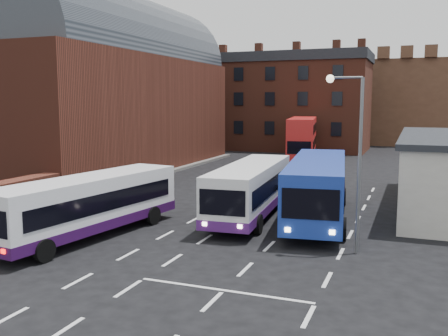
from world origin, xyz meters
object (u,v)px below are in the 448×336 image
(bus_red_double, at_px, (302,138))
(bus_blue, at_px, (318,185))
(bus_white_inbound, at_px, (251,186))
(pedestrian_beige, at_px, (17,234))
(street_lamp, at_px, (354,147))
(bus_white_outbound, at_px, (89,202))

(bus_red_double, bearing_deg, bus_blue, 94.79)
(bus_white_inbound, distance_m, pedestrian_beige, 11.75)
(street_lamp, relative_size, pedestrian_beige, 5.13)
(bus_red_double, relative_size, street_lamp, 1.59)
(street_lamp, height_order, pedestrian_beige, street_lamp)
(bus_blue, xyz_separation_m, pedestrian_beige, (-10.54, -9.92, -1.17))
(bus_blue, bearing_deg, bus_white_inbound, 2.33)
(bus_white_outbound, height_order, bus_blue, bus_blue)
(bus_white_outbound, bearing_deg, street_lamp, 16.61)
(bus_red_double, height_order, street_lamp, street_lamp)
(bus_white_outbound, xyz_separation_m, bus_white_inbound, (5.65, 6.40, 0.04))
(bus_white_outbound, height_order, bus_red_double, bus_red_double)
(bus_white_outbound, relative_size, bus_blue, 0.87)
(bus_red_double, xyz_separation_m, street_lamp, (8.87, -31.68, 1.96))
(bus_blue, bearing_deg, bus_red_double, -83.71)
(bus_white_outbound, relative_size, pedestrian_beige, 7.41)
(bus_blue, bearing_deg, bus_white_outbound, 30.03)
(bus_white_inbound, height_order, bus_blue, bus_blue)
(pedestrian_beige, bearing_deg, street_lamp, 177.47)
(bus_white_outbound, bearing_deg, bus_red_double, 93.75)
(bus_red_double, bearing_deg, pedestrian_beige, 74.59)
(bus_white_inbound, xyz_separation_m, bus_blue, (3.44, 0.60, 0.20))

